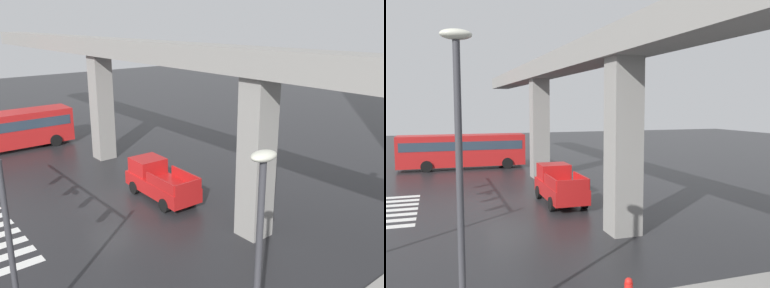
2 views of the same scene
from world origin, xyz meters
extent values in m
plane|color=#232326|center=(0.00, 0.00, 0.00)|extent=(120.00, 120.00, 0.00)
cube|color=silver|center=(2.20, -6.41, 0.01)|extent=(0.55, 2.80, 0.01)
cube|color=silver|center=(3.30, -6.41, 0.01)|extent=(0.55, 2.80, 0.01)
cube|color=gray|center=(0.00, 3.64, 8.21)|extent=(55.40, 1.92, 1.20)
cube|color=gray|center=(-7.58, 3.64, 3.80)|extent=(1.30, 1.30, 7.61)
cube|color=gray|center=(7.58, 3.64, 3.80)|extent=(1.30, 1.30, 7.61)
cube|color=red|center=(1.34, 2.66, 0.78)|extent=(5.13, 1.98, 0.80)
cube|color=red|center=(-0.11, 2.68, 1.63)|extent=(1.73, 1.78, 0.90)
cube|color=#3F5160|center=(-0.58, 2.69, 1.63)|extent=(0.13, 1.67, 0.77)
cube|color=red|center=(2.47, 1.77, 1.48)|extent=(2.65, 0.14, 0.60)
cube|color=red|center=(2.50, 3.51, 1.48)|extent=(2.65, 0.14, 0.60)
cube|color=red|center=(3.84, 2.62, 1.48)|extent=(0.13, 1.75, 0.60)
cylinder|color=black|center=(-0.26, 1.78, 0.38)|extent=(0.76, 0.29, 0.76)
cylinder|color=black|center=(-0.23, 3.59, 0.38)|extent=(0.76, 0.29, 0.76)
cylinder|color=black|center=(2.91, 1.73, 0.38)|extent=(0.76, 0.29, 0.76)
cylinder|color=black|center=(2.94, 3.54, 0.38)|extent=(0.76, 0.29, 0.76)
cube|color=red|center=(-14.12, -1.80, 1.64)|extent=(2.69, 10.84, 2.70)
cube|color=#2D3D4C|center=(-14.12, -1.80, 2.11)|extent=(2.72, 10.30, 0.76)
cube|color=#2D3D4C|center=(-14.02, 3.56, 1.98)|extent=(2.25, 0.12, 1.49)
cylinder|color=black|center=(-15.27, 2.00, 0.48)|extent=(0.37, 0.97, 0.96)
cylinder|color=black|center=(-12.82, 1.96, 0.48)|extent=(0.37, 0.97, 0.96)
cylinder|color=#38383D|center=(7.89, -7.33, 3.10)|extent=(0.18, 0.18, 6.20)
ellipsoid|color=beige|center=(14.14, -3.49, 7.12)|extent=(0.44, 0.70, 0.24)
camera|label=1|loc=(19.75, -10.01, 9.89)|focal=38.89mm
camera|label=2|loc=(23.69, -3.96, 5.57)|focal=38.77mm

